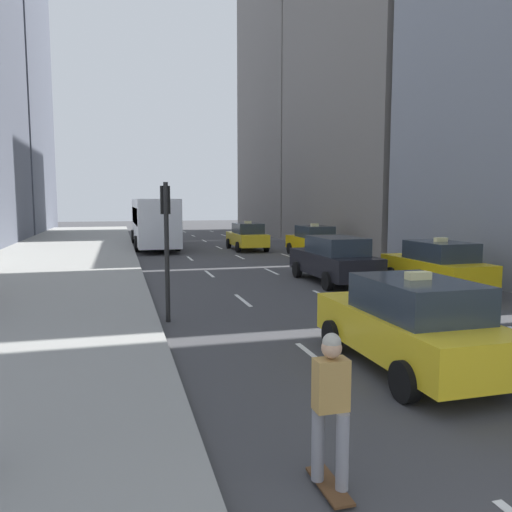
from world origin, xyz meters
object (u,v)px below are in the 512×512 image
traffic_light_pole (166,229)px  taxi_fourth (313,241)px  taxi_third (410,323)px  skateboarder (331,405)px  city_bus (153,221)px  sedan_black_near (334,259)px  taxi_lead (247,236)px  taxi_second (436,265)px

traffic_light_pole → taxi_fourth: bearing=54.9°
taxi_third → taxi_fourth: (5.60, 18.62, 0.00)m
skateboarder → city_bus: bearing=89.6°
traffic_light_pole → sedan_black_near: bearing=33.9°
sedan_black_near → taxi_fourth: bearing=72.8°
skateboarder → traffic_light_pole: size_ratio=0.48×
taxi_lead → city_bus: 6.90m
taxi_lead → traffic_light_pole: size_ratio=1.22×
taxi_lead → city_bus: size_ratio=0.38×
taxi_second → skateboarder: taxi_second is taller
taxi_second → traffic_light_pole: traffic_light_pole is taller
skateboarder → traffic_light_pole: traffic_light_pole is taller
city_bus → traffic_light_pole: traffic_light_pole is taller
taxi_third → taxi_fourth: bearing=73.3°
taxi_third → traffic_light_pole: size_ratio=1.22×
taxi_fourth → traffic_light_pole: (-9.55, -13.58, 1.53)m
city_bus → taxi_lead: bearing=-34.9°
taxi_fourth → city_bus: bearing=135.7°
sedan_black_near → city_bus: size_ratio=0.43×
taxi_second → traffic_light_pole: (-9.55, -2.10, 1.53)m
taxi_lead → city_bus: city_bus is taller
taxi_second → sedan_black_near: bearing=139.0°
taxi_fourth → taxi_third: bearing=-106.7°
taxi_fourth → city_bus: 11.79m
traffic_light_pole → taxi_second: bearing=12.4°
taxi_lead → sedan_black_near: 13.34m
taxi_lead → traffic_light_pole: traffic_light_pole is taller
taxi_third → skateboarder: taxi_third is taller
sedan_black_near → traffic_light_pole: traffic_light_pole is taller
city_bus → skateboarder: city_bus is taller
city_bus → traffic_light_pole: size_ratio=3.23×
taxi_lead → skateboarder: bearing=-102.5°
traffic_light_pole → taxi_third: bearing=-51.9°
sedan_black_near → city_bus: (-5.61, 17.26, 0.88)m
taxi_second → taxi_third: (-5.60, -7.14, 0.00)m
taxi_third → sedan_black_near: taxi_third is taller
taxi_second → sedan_black_near: taxi_second is taller
taxi_second → skateboarder: 13.45m
city_bus → taxi_fourth: bearing=-44.3°
taxi_third → sedan_black_near: 9.97m
sedan_black_near → skateboarder: bearing=-114.5°
taxi_fourth → traffic_light_pole: size_ratio=1.22×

